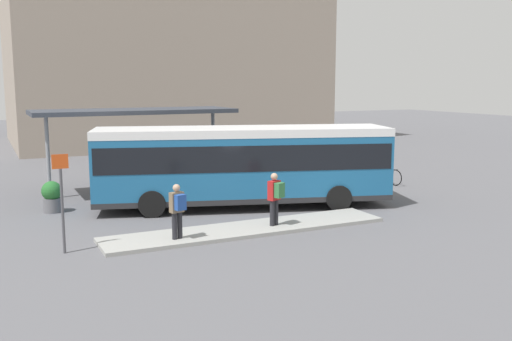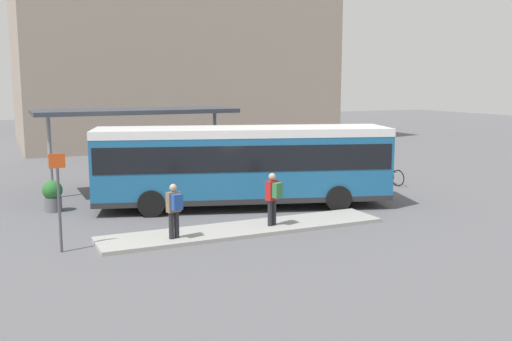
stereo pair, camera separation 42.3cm
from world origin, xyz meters
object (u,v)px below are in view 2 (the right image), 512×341
(potted_planter_far_side, at_px, (53,195))
(platform_sign, at_px, (59,198))
(pedestrian_companion, at_px, (174,208))
(potted_planter_near_shelter, at_px, (132,187))
(pedestrian_waiting, at_px, (273,196))
(bicycle_black, at_px, (389,176))
(city_bus, at_px, (243,161))
(bicycle_white, at_px, (381,174))

(potted_planter_far_side, relative_size, platform_sign, 0.42)
(pedestrian_companion, xyz_separation_m, potted_planter_near_shelter, (0.04, 5.84, -0.37))
(potted_planter_far_side, bearing_deg, pedestrian_companion, -63.91)
(pedestrian_waiting, relative_size, pedestrian_companion, 1.04)
(potted_planter_far_side, xyz_separation_m, platform_sign, (-0.30, -5.52, 0.95))
(pedestrian_waiting, distance_m, pedestrian_companion, 3.37)
(pedestrian_waiting, bearing_deg, bicycle_black, -83.15)
(bicycle_black, relative_size, potted_planter_far_side, 1.53)
(city_bus, xyz_separation_m, platform_sign, (-7.04, -3.33, -0.23))
(city_bus, bearing_deg, potted_planter_near_shelter, 167.97)
(pedestrian_waiting, distance_m, potted_planter_far_side, 8.51)
(bicycle_white, relative_size, potted_planter_near_shelter, 1.31)
(potted_planter_near_shelter, relative_size, potted_planter_far_side, 1.17)
(pedestrian_waiting, bearing_deg, bicycle_white, -79.95)
(potted_planter_near_shelter, relative_size, platform_sign, 0.49)
(potted_planter_near_shelter, distance_m, platform_sign, 6.39)
(pedestrian_companion, bearing_deg, bicycle_white, -77.06)
(bicycle_white, xyz_separation_m, platform_sign, (-15.26, -5.60, 1.17))
(bicycle_black, distance_m, platform_sign, 16.01)
(pedestrian_waiting, bearing_deg, platform_sign, 64.41)
(pedestrian_companion, bearing_deg, platform_sign, 69.38)
(city_bus, bearing_deg, pedestrian_waiting, -80.58)
(bicycle_black, bearing_deg, pedestrian_companion, -75.93)
(bicycle_white, bearing_deg, potted_planter_far_side, -93.85)
(platform_sign, bearing_deg, pedestrian_waiting, -1.86)
(city_bus, relative_size, pedestrian_companion, 6.84)
(pedestrian_waiting, xyz_separation_m, bicycle_black, (8.63, 5.10, -0.72))
(city_bus, bearing_deg, bicycle_white, 32.60)
(bicycle_white, bearing_deg, platform_sign, -74.00)
(pedestrian_waiting, height_order, bicycle_black, pedestrian_waiting)
(bicycle_black, relative_size, potted_planter_near_shelter, 1.31)
(platform_sign, bearing_deg, potted_planter_near_shelter, 59.26)
(potted_planter_far_side, bearing_deg, pedestrian_waiting, -42.47)
(bicycle_black, bearing_deg, bicycle_white, 165.30)
(potted_planter_near_shelter, bearing_deg, platform_sign, -120.74)
(bicycle_white, distance_m, platform_sign, 16.30)
(bicycle_white, bearing_deg, city_bus, -78.67)
(pedestrian_companion, bearing_deg, city_bus, -59.42)
(city_bus, height_order, potted_planter_far_side, city_bus)
(potted_planter_far_side, bearing_deg, platform_sign, -93.09)
(pedestrian_waiting, distance_m, potted_planter_near_shelter, 6.58)
(pedestrian_companion, relative_size, bicycle_white, 0.93)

